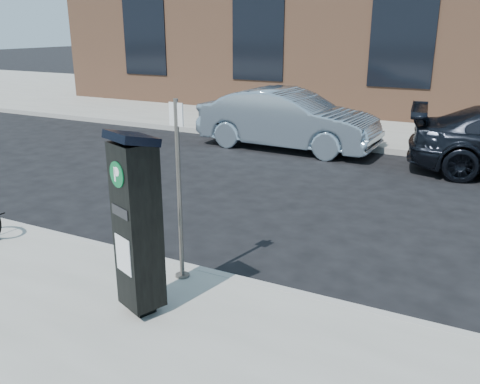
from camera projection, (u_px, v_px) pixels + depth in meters
The scene contains 7 objects.
ground at pixel (209, 280), 6.60m from camera, with size 120.00×120.00×0.00m, color black.
sidewalk_far at pixel (405, 115), 18.40m from camera, with size 60.00×12.00×0.15m, color gray.
curb_near at pixel (208, 276), 6.56m from camera, with size 60.00×0.12×0.16m, color #9E9B93.
curb_far at pixel (364, 148), 13.35m from camera, with size 60.00×0.12×0.16m, color #9E9B93.
parking_kiosk at pixel (137, 224), 5.28m from camera, with size 0.59×0.56×2.03m.
sign_pole at pixel (179, 193), 6.05m from camera, with size 0.20×0.18×2.22m.
car_silver at pixel (288, 119), 13.45m from camera, with size 1.67×4.77×1.57m, color #8296A6.
Camera 1 is at (3.07, -5.07, 3.15)m, focal length 38.00 mm.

